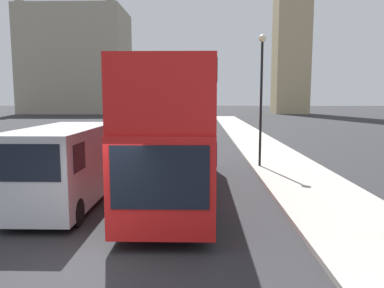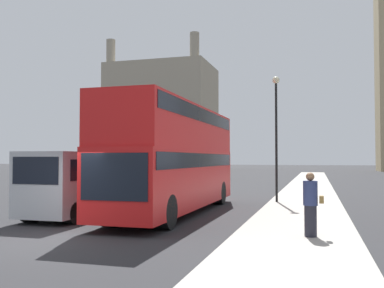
% 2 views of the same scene
% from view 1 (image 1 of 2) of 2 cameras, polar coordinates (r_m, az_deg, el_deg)
% --- Properties ---
extents(ground_plane, '(300.00, 300.00, 0.00)m').
position_cam_1_polar(ground_plane, '(8.17, -17.38, -18.53)').
color(ground_plane, '#28282B').
extents(building_block_distant, '(21.63, 15.60, 27.43)m').
position_cam_1_polar(building_block_distant, '(88.78, -17.06, 11.86)').
color(building_block_distant, '#9E937F').
rests_on(building_block_distant, ground_plane).
extents(red_double_decker_bus, '(2.50, 11.48, 4.47)m').
position_cam_1_polar(red_double_decker_bus, '(13.70, -2.39, 2.92)').
color(red_double_decker_bus, red).
rests_on(red_double_decker_bus, ground_plane).
extents(white_van, '(2.15, 5.36, 2.56)m').
position_cam_1_polar(white_van, '(12.47, -19.04, -3.08)').
color(white_van, '#B2B7BC').
rests_on(white_van, ground_plane).
extents(street_lamp, '(0.36, 0.36, 6.30)m').
position_cam_1_polar(street_lamp, '(18.48, 10.54, 9.30)').
color(street_lamp, black).
rests_on(street_lamp, sidewalk_strip).
extents(parked_sedan, '(1.74, 4.54, 1.59)m').
position_cam_1_polar(parked_sedan, '(41.68, -6.38, 3.25)').
color(parked_sedan, '#99999E').
rests_on(parked_sedan, ground_plane).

